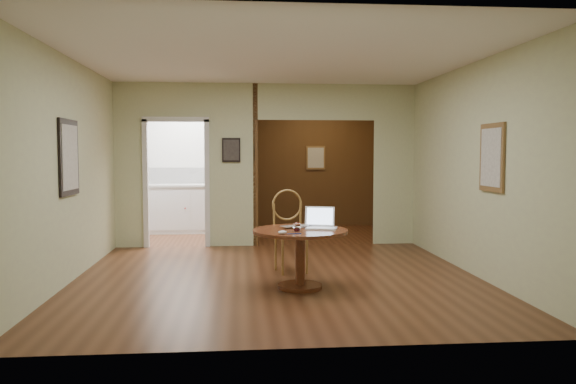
{
  "coord_description": "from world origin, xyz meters",
  "views": [
    {
      "loc": [
        -0.48,
        -6.84,
        1.55
      ],
      "look_at": [
        0.11,
        -0.2,
        1.09
      ],
      "focal_mm": 35.0,
      "sensor_mm": 36.0,
      "label": 1
    }
  ],
  "objects": [
    {
      "name": "wine_glass",
      "position": [
        0.17,
        -0.66,
        0.73
      ],
      "size": [
        0.09,
        0.09,
        0.1
      ],
      "primitive_type": null,
      "color": "white",
      "rests_on": "dining_table"
    },
    {
      "name": "mouse",
      "position": [
        -0.01,
        -0.88,
        0.7
      ],
      "size": [
        0.11,
        0.08,
        0.04
      ],
      "primitive_type": "ellipsoid",
      "rotation": [
        0.0,
        0.0,
        0.33
      ],
      "color": "white",
      "rests_on": "dining_table"
    },
    {
      "name": "chair",
      "position": [
        0.18,
        0.44,
        0.6
      ],
      "size": [
        0.54,
        0.54,
        1.07
      ],
      "rotation": [
        0.0,
        0.0,
        0.21
      ],
      "color": "olive",
      "rests_on": "ground"
    },
    {
      "name": "pen",
      "position": [
        0.11,
        -0.88,
        0.68
      ],
      "size": [
        0.16,
        0.02,
        0.01
      ],
      "primitive_type": "cylinder",
      "rotation": [
        0.0,
        1.57,
        0.07
      ],
      "color": "navy",
      "rests_on": "dining_table"
    },
    {
      "name": "closed_laptop",
      "position": [
        0.21,
        -0.42,
        0.69
      ],
      "size": [
        0.43,
        0.37,
        0.03
      ],
      "primitive_type": "imported",
      "rotation": [
        0.0,
        0.0,
        0.47
      ],
      "color": "silver",
      "rests_on": "dining_table"
    },
    {
      "name": "open_laptop",
      "position": [
        0.47,
        -0.43,
        0.75
      ],
      "size": [
        0.4,
        0.39,
        0.24
      ],
      "rotation": [
        0.0,
        0.0,
        -0.29
      ],
      "color": "white",
      "rests_on": "dining_table"
    },
    {
      "name": "grocery_bag",
      "position": [
        -0.75,
        4.2,
        1.11
      ],
      "size": [
        0.34,
        0.29,
        0.33
      ],
      "primitive_type": "ellipsoid",
      "rotation": [
        0.0,
        0.0,
        0.03
      ],
      "color": "beige",
      "rests_on": "kitchen_cabinet"
    },
    {
      "name": "dining_table",
      "position": [
        0.22,
        -0.52,
        0.5
      ],
      "size": [
        1.09,
        1.09,
        0.68
      ],
      "rotation": [
        0.0,
        0.0,
        0.12
      ],
      "color": "#622B18",
      "rests_on": "ground"
    },
    {
      "name": "room_shell",
      "position": [
        -0.47,
        3.1,
        1.29
      ],
      "size": [
        5.2,
        7.5,
        5.0
      ],
      "color": "white",
      "rests_on": "ground"
    },
    {
      "name": "kitchen_cabinet",
      "position": [
        -1.35,
        4.2,
        0.47
      ],
      "size": [
        2.06,
        0.6,
        0.94
      ],
      "color": "white",
      "rests_on": "ground"
    },
    {
      "name": "floor",
      "position": [
        0.0,
        0.0,
        0.0
      ],
      "size": [
        5.0,
        5.0,
        0.0
      ],
      "primitive_type": "plane",
      "color": "#432313",
      "rests_on": "ground"
    }
  ]
}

